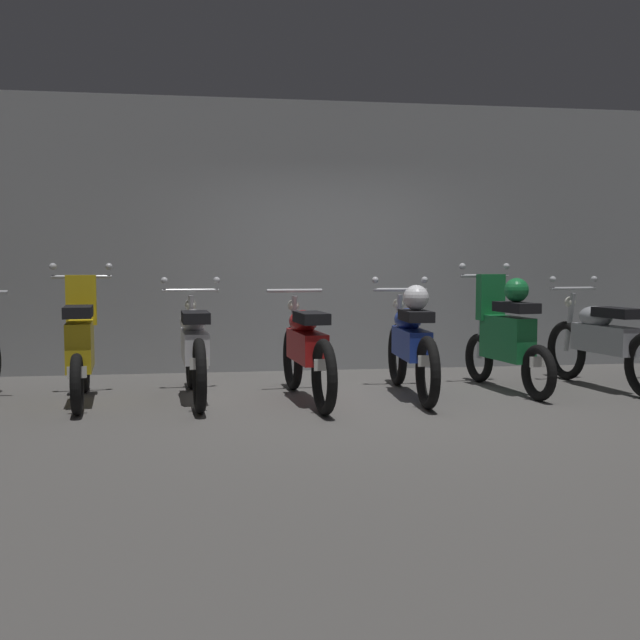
% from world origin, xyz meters
% --- Properties ---
extents(ground_plane, '(80.00, 80.00, 0.00)m').
position_xyz_m(ground_plane, '(0.00, 0.00, 0.00)').
color(ground_plane, '#565451').
extents(back_wall, '(17.31, 0.30, 3.21)m').
position_xyz_m(back_wall, '(0.00, 2.33, 1.60)').
color(back_wall, gray).
rests_on(back_wall, ground).
extents(motorbike_slot_2, '(0.59, 1.68, 1.29)m').
position_xyz_m(motorbike_slot_2, '(-2.59, 0.43, 0.53)').
color(motorbike_slot_2, black).
rests_on(motorbike_slot_2, ground).
extents(motorbike_slot_3, '(0.59, 1.95, 1.15)m').
position_xyz_m(motorbike_slot_3, '(-1.55, 0.44, 0.49)').
color(motorbike_slot_3, black).
rests_on(motorbike_slot_3, ground).
extents(motorbike_slot_4, '(0.56, 1.95, 1.03)m').
position_xyz_m(motorbike_slot_4, '(-0.52, 0.21, 0.49)').
color(motorbike_slot_4, black).
rests_on(motorbike_slot_4, ground).
extents(motorbike_slot_5, '(0.59, 1.95, 1.15)m').
position_xyz_m(motorbike_slot_5, '(0.52, 0.32, 0.53)').
color(motorbike_slot_5, black).
rests_on(motorbike_slot_5, ground).
extents(motorbike_slot_6, '(0.59, 1.68, 1.29)m').
position_xyz_m(motorbike_slot_6, '(1.55, 0.48, 0.57)').
color(motorbike_slot_6, black).
rests_on(motorbike_slot_6, ground).
extents(motorbike_slot_7, '(0.58, 1.94, 1.15)m').
position_xyz_m(motorbike_slot_7, '(2.58, 0.44, 0.49)').
color(motorbike_slot_7, black).
rests_on(motorbike_slot_7, ground).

